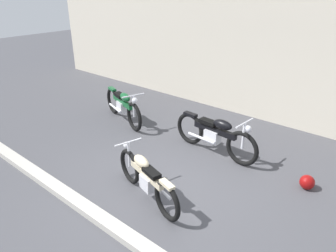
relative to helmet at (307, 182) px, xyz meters
The scene contains 7 objects.
ground_plane 2.63m from the helmet, 139.92° to the right, with size 40.00×40.00×0.00m, color #47474C.
building_wall 3.73m from the helmet, 126.89° to the left, with size 18.00×0.30×3.60m, color beige.
curb_strip 3.69m from the helmet, 122.96° to the right, with size 18.00×0.24×0.12m, color #B7B2A8.
helmet is the anchor object (origin of this frame).
motorcycle_black 2.10m from the helmet, behind, with size 2.21×0.62×0.99m.
motorcycle_cream 3.03m from the helmet, 134.31° to the right, with size 1.92×0.75×0.88m.
motorcycle_green 5.00m from the helmet, behind, with size 2.11×0.91×0.98m.
Camera 1 is at (3.24, -3.82, 3.59)m, focal length 34.03 mm.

